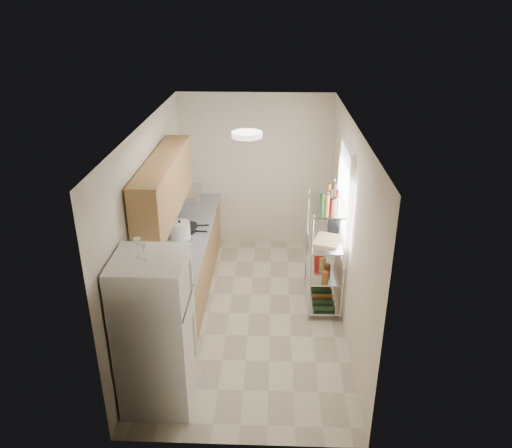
{
  "coord_description": "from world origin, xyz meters",
  "views": [
    {
      "loc": [
        0.3,
        -5.7,
        3.95
      ],
      "look_at": [
        0.08,
        0.25,
        1.23
      ],
      "focal_mm": 35.0,
      "sensor_mm": 36.0,
      "label": 1
    }
  ],
  "objects_px": {
    "refrigerator": "(156,333)",
    "espresso_machine": "(334,220)",
    "frying_pan_large": "(186,230)",
    "rice_cooker": "(180,230)",
    "cutting_board": "(327,240)"
  },
  "relations": [
    {
      "from": "refrigerator",
      "to": "frying_pan_large",
      "type": "xyz_separation_m",
      "value": [
        -0.06,
        2.28,
        0.07
      ]
    },
    {
      "from": "refrigerator",
      "to": "rice_cooker",
      "type": "bearing_deg",
      "value": 93.03
    },
    {
      "from": "rice_cooker",
      "to": "cutting_board",
      "type": "xyz_separation_m",
      "value": [
        2.01,
        -0.26,
        0.01
      ]
    },
    {
      "from": "cutting_board",
      "to": "espresso_machine",
      "type": "height_order",
      "value": "espresso_machine"
    },
    {
      "from": "frying_pan_large",
      "to": "espresso_machine",
      "type": "bearing_deg",
      "value": 4.17
    },
    {
      "from": "rice_cooker",
      "to": "cutting_board",
      "type": "bearing_deg",
      "value": -7.43
    },
    {
      "from": "refrigerator",
      "to": "espresso_machine",
      "type": "distance_m",
      "value": 3.03
    },
    {
      "from": "refrigerator",
      "to": "espresso_machine",
      "type": "bearing_deg",
      "value": 47.97
    },
    {
      "from": "rice_cooker",
      "to": "frying_pan_large",
      "type": "relative_size",
      "value": 1.03
    },
    {
      "from": "refrigerator",
      "to": "cutting_board",
      "type": "xyz_separation_m",
      "value": [
        1.9,
        1.84,
        0.17
      ]
    },
    {
      "from": "cutting_board",
      "to": "refrigerator",
      "type": "bearing_deg",
      "value": -135.89
    },
    {
      "from": "rice_cooker",
      "to": "espresso_machine",
      "type": "xyz_separation_m",
      "value": [
        2.13,
        0.14,
        0.12
      ]
    },
    {
      "from": "rice_cooker",
      "to": "refrigerator",
      "type": "bearing_deg",
      "value": -86.97
    },
    {
      "from": "refrigerator",
      "to": "espresso_machine",
      "type": "relative_size",
      "value": 6.66
    },
    {
      "from": "rice_cooker",
      "to": "frying_pan_large",
      "type": "height_order",
      "value": "rice_cooker"
    }
  ]
}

